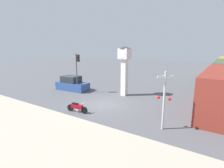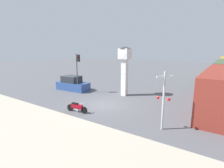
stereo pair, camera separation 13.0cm
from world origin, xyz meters
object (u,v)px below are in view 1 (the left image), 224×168
traffic_light (77,66)px  railroad_crossing_signal (164,98)px  motorcycle (77,107)px  parked_car (72,84)px  clock_tower (124,64)px

traffic_light → railroad_crossing_signal: bearing=-18.8°
motorcycle → parked_car: size_ratio=0.46×
motorcycle → traffic_light: bearing=125.3°
clock_tower → motorcycle: bearing=-95.1°
clock_tower → parked_car: (-6.75, -1.43, -2.82)m
motorcycle → railroad_crossing_signal: size_ratio=0.51×
traffic_light → motorcycle: bearing=-46.6°
railroad_crossing_signal → parked_car: 13.86m
railroad_crossing_signal → motorcycle: bearing=-172.8°
motorcycle → clock_tower: (0.61, 6.82, 3.15)m
motorcycle → parked_car: parked_car is taller
parked_car → clock_tower: bearing=8.1°
clock_tower → railroad_crossing_signal: size_ratio=1.40×
traffic_light → parked_car: 3.01m
motorcycle → railroad_crossing_signal: railroad_crossing_signal is taller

